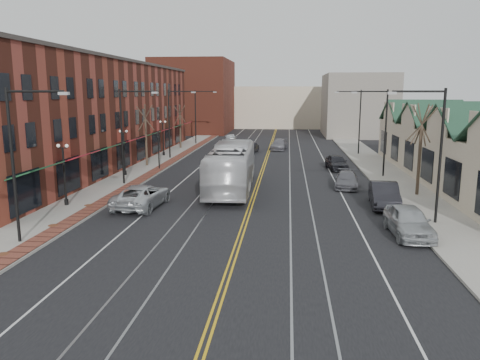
% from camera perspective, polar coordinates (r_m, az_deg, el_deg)
% --- Properties ---
extents(ground, '(160.00, 160.00, 0.00)m').
position_cam_1_polar(ground, '(23.89, -0.55, -8.69)').
color(ground, black).
rests_on(ground, ground).
extents(sidewalk_left, '(4.00, 120.00, 0.15)m').
position_cam_1_polar(sidewalk_left, '(45.49, -12.86, 0.51)').
color(sidewalk_left, gray).
rests_on(sidewalk_left, ground).
extents(sidewalk_right, '(4.00, 120.00, 0.15)m').
position_cam_1_polar(sidewalk_right, '(44.14, 18.15, -0.07)').
color(sidewalk_right, gray).
rests_on(sidewalk_right, ground).
extents(building_left, '(10.00, 50.00, 11.00)m').
position_cam_1_polar(building_left, '(53.93, -17.84, 7.63)').
color(building_left, maroon).
rests_on(building_left, ground).
extents(building_right, '(8.00, 36.00, 4.60)m').
position_cam_1_polar(building_right, '(45.47, 25.73, 2.54)').
color(building_right, beige).
rests_on(building_right, ground).
extents(backdrop_left, '(14.00, 18.00, 14.00)m').
position_cam_1_polar(backdrop_left, '(94.23, -5.57, 10.12)').
color(backdrop_left, maroon).
rests_on(backdrop_left, ground).
extents(backdrop_mid, '(22.00, 14.00, 9.00)m').
position_cam_1_polar(backdrop_mid, '(107.47, 4.56, 8.87)').
color(backdrop_mid, beige).
rests_on(backdrop_mid, ground).
extents(backdrop_right, '(12.00, 16.00, 11.00)m').
position_cam_1_polar(backdrop_right, '(88.30, 14.15, 8.83)').
color(backdrop_right, slate).
rests_on(backdrop_right, ground).
extents(streetlight_l_0, '(3.33, 0.25, 8.00)m').
position_cam_1_polar(streetlight_l_0, '(26.34, -25.25, 3.35)').
color(streetlight_l_0, black).
rests_on(streetlight_l_0, sidewalk_left).
extents(streetlight_l_1, '(3.33, 0.25, 8.00)m').
position_cam_1_polar(streetlight_l_1, '(40.82, -13.66, 6.34)').
color(streetlight_l_1, black).
rests_on(streetlight_l_1, sidewalk_left).
extents(streetlight_l_2, '(3.33, 0.25, 8.00)m').
position_cam_1_polar(streetlight_l_2, '(56.13, -8.21, 7.65)').
color(streetlight_l_2, black).
rests_on(streetlight_l_2, sidewalk_left).
extents(streetlight_l_3, '(3.33, 0.25, 8.00)m').
position_cam_1_polar(streetlight_l_3, '(71.74, -5.11, 8.37)').
color(streetlight_l_3, black).
rests_on(streetlight_l_3, sidewalk_left).
extents(streetlight_r_0, '(3.33, 0.25, 8.00)m').
position_cam_1_polar(streetlight_r_0, '(29.78, 22.52, 4.30)').
color(streetlight_r_0, black).
rests_on(streetlight_r_0, sidewalk_right).
extents(streetlight_r_1, '(3.33, 0.25, 8.00)m').
position_cam_1_polar(streetlight_r_1, '(45.29, 16.81, 6.59)').
color(streetlight_r_1, black).
rests_on(streetlight_r_1, sidewalk_right).
extents(streetlight_r_2, '(3.33, 0.25, 8.00)m').
position_cam_1_polar(streetlight_r_2, '(61.05, 14.00, 7.69)').
color(streetlight_r_2, black).
rests_on(streetlight_r_2, sidewalk_right).
extents(lamppost_l_1, '(0.84, 0.28, 4.27)m').
position_cam_1_polar(lamppost_l_1, '(34.51, -20.60, 0.47)').
color(lamppost_l_1, black).
rests_on(lamppost_l_1, sidewalk_left).
extents(lamppost_l_2, '(0.84, 0.28, 4.27)m').
position_cam_1_polar(lamppost_l_2, '(45.43, -13.93, 3.16)').
color(lamppost_l_2, black).
rests_on(lamppost_l_2, sidewalk_left).
extents(lamppost_l_3, '(0.84, 0.28, 4.27)m').
position_cam_1_polar(lamppost_l_3, '(58.71, -9.34, 4.99)').
color(lamppost_l_3, black).
rests_on(lamppost_l_3, sidewalk_left).
extents(tree_left_near, '(1.78, 1.37, 6.48)m').
position_cam_1_polar(tree_left_near, '(50.86, -11.40, 5.53)').
color(tree_left_near, '#382B21').
rests_on(tree_left_near, sidewalk_left).
extents(tree_left_far, '(1.66, 1.28, 6.02)m').
position_cam_1_polar(tree_left_far, '(66.28, -7.31, 6.61)').
color(tree_left_far, '#382B21').
rests_on(tree_left_far, sidewalk_left).
extents(tree_right_mid, '(1.90, 1.46, 6.93)m').
position_cam_1_polar(tree_right_mid, '(37.96, 21.10, 3.68)').
color(tree_right_mid, '#382B21').
rests_on(tree_right_mid, sidewalk_right).
extents(manhole_near, '(0.60, 0.60, 0.02)m').
position_cam_1_polar(manhole_near, '(25.78, -26.96, -8.05)').
color(manhole_near, '#592D19').
rests_on(manhole_near, sidewalk_left).
extents(manhole_mid, '(0.60, 0.60, 0.02)m').
position_cam_1_polar(manhole_mid, '(29.89, -21.81, -5.15)').
color(manhole_mid, '#592D19').
rests_on(manhole_mid, sidewalk_left).
extents(manhole_far, '(0.60, 0.60, 0.02)m').
position_cam_1_polar(manhole_far, '(34.24, -17.97, -2.94)').
color(manhole_far, '#592D19').
rests_on(manhole_far, sidewalk_left).
extents(traffic_signal, '(0.18, 0.15, 3.80)m').
position_cam_1_polar(traffic_signal, '(48.53, -9.90, 3.96)').
color(traffic_signal, black).
rests_on(traffic_signal, sidewalk_left).
extents(transit_bus, '(3.59, 13.57, 3.75)m').
position_cam_1_polar(transit_bus, '(38.02, -1.05, 1.56)').
color(transit_bus, silver).
rests_on(transit_bus, ground).
extents(parked_suv, '(3.12, 6.04, 1.63)m').
position_cam_1_polar(parked_suv, '(33.17, -11.89, -1.91)').
color(parked_suv, silver).
rests_on(parked_suv, ground).
extents(parked_car_a, '(2.16, 5.04, 1.69)m').
position_cam_1_polar(parked_car_a, '(27.72, 19.86, -4.75)').
color(parked_car_a, '#A7ABAE').
rests_on(parked_car_a, ground).
extents(parked_car_b, '(2.24, 5.29, 1.70)m').
position_cam_1_polar(parked_car_b, '(34.15, 17.18, -1.74)').
color(parked_car_b, black).
rests_on(parked_car_b, ground).
extents(parked_car_c, '(2.45, 4.78, 1.33)m').
position_cam_1_polar(parked_car_c, '(40.19, 12.87, 0.03)').
color(parked_car_c, slate).
rests_on(parked_car_c, ground).
extents(parked_car_d, '(2.32, 4.75, 1.56)m').
position_cam_1_polar(parked_car_d, '(49.12, 11.69, 2.13)').
color(parked_car_d, '#222227').
rests_on(parked_car_d, ground).
extents(distant_car_left, '(2.02, 4.42, 1.40)m').
position_cam_1_polar(distant_car_left, '(61.62, 1.32, 3.99)').
color(distant_car_left, black).
rests_on(distant_car_left, ground).
extents(distant_car_right, '(2.64, 5.14, 1.43)m').
position_cam_1_polar(distant_car_right, '(65.13, 4.80, 4.33)').
color(distant_car_right, slate).
rests_on(distant_car_right, ground).
extents(distant_car_far, '(2.01, 4.41, 1.47)m').
position_cam_1_polar(distant_car_far, '(74.02, -1.13, 5.15)').
color(distant_car_far, silver).
rests_on(distant_car_far, ground).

